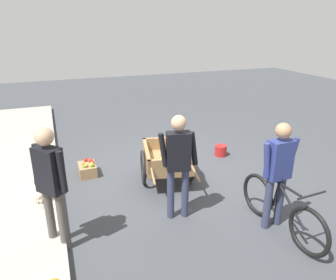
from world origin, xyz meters
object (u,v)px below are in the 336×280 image
object	(u,v)px
plastic_bucket	(221,151)
mixed_fruit_crate	(88,169)
apple_crate	(44,172)
bystander_person	(50,179)
cyclist_person	(278,167)
fruit_cart	(167,160)
dog	(44,190)
bicycle	(281,210)
vendor_person	(178,159)

from	to	relation	value
plastic_bucket	mixed_fruit_crate	size ratio (longest dim) A/B	0.59
apple_crate	bystander_person	world-z (taller)	bystander_person
cyclist_person	plastic_bucket	world-z (taller)	cyclist_person
fruit_cart	plastic_bucket	xyz separation A→B (m)	(0.73, -1.56, -0.32)
mixed_fruit_crate	dog	bearing A→B (deg)	137.60
bystander_person	bicycle	bearing A→B (deg)	-104.55
apple_crate	fruit_cart	bearing A→B (deg)	-114.45
bicycle	cyclist_person	distance (m)	0.61
fruit_cart	vendor_person	world-z (taller)	vendor_person
vendor_person	plastic_bucket	bearing A→B (deg)	-44.24
dog	bystander_person	xyz separation A→B (m)	(-1.15, -0.16, 0.74)
fruit_cart	plastic_bucket	distance (m)	1.76
vendor_person	apple_crate	xyz separation A→B (m)	(2.10, 1.91, -0.85)
dog	bystander_person	world-z (taller)	bystander_person
mixed_fruit_crate	fruit_cart	bearing A→B (deg)	-120.70
bicycle	mixed_fruit_crate	bearing A→B (deg)	39.99
bicycle	mixed_fruit_crate	size ratio (longest dim) A/B	3.77
apple_crate	mixed_fruit_crate	distance (m)	0.81
bicycle	apple_crate	world-z (taller)	bicycle
fruit_cart	vendor_person	size ratio (longest dim) A/B	1.09
apple_crate	bystander_person	xyz separation A→B (m)	(-2.18, -0.17, 0.89)
fruit_cart	bicycle	world-z (taller)	bicycle
apple_crate	bystander_person	bearing A→B (deg)	-175.53
fruit_cart	vendor_person	distance (m)	1.26
vendor_person	bicycle	bearing A→B (deg)	-125.16
fruit_cart	bystander_person	world-z (taller)	bystander_person
cyclist_person	bystander_person	distance (m)	3.01
vendor_person	fruit_cart	bearing A→B (deg)	-12.15
bicycle	fruit_cart	bearing A→B (deg)	26.22
bicycle	mixed_fruit_crate	xyz separation A→B (m)	(2.78, 2.33, -0.23)
plastic_bucket	bystander_person	world-z (taller)	bystander_person
plastic_bucket	dog	bearing A→B (deg)	101.97
plastic_bucket	apple_crate	size ratio (longest dim) A/B	0.59
plastic_bucket	mixed_fruit_crate	bearing A→B (deg)	88.59
fruit_cart	plastic_bucket	size ratio (longest dim) A/B	6.80
dog	plastic_bucket	size ratio (longest dim) A/B	2.45
bicycle	apple_crate	xyz separation A→B (m)	(2.95, 3.12, -0.23)
vendor_person	apple_crate	distance (m)	2.96
vendor_person	cyclist_person	distance (m)	1.39
vendor_person	mixed_fruit_crate	distance (m)	2.38
cyclist_person	mixed_fruit_crate	bearing A→B (deg)	41.47
bystander_person	cyclist_person	bearing A→B (deg)	-101.80
vendor_person	cyclist_person	xyz separation A→B (m)	(-0.70, -1.20, -0.03)
cyclist_person	bystander_person	bearing A→B (deg)	78.20
fruit_cart	vendor_person	bearing A→B (deg)	167.85
apple_crate	bicycle	bearing A→B (deg)	-133.36
fruit_cart	apple_crate	bearing A→B (deg)	65.55
bicycle	dog	size ratio (longest dim) A/B	2.60
apple_crate	mixed_fruit_crate	size ratio (longest dim) A/B	1.00
fruit_cart	mixed_fruit_crate	distance (m)	1.61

